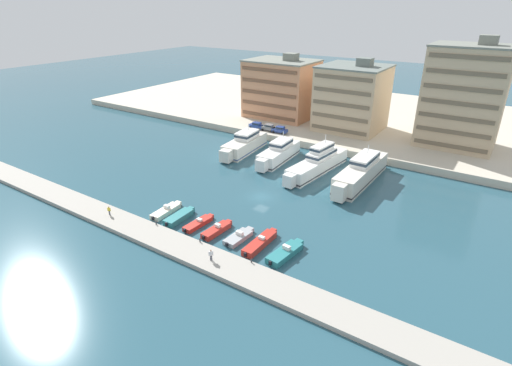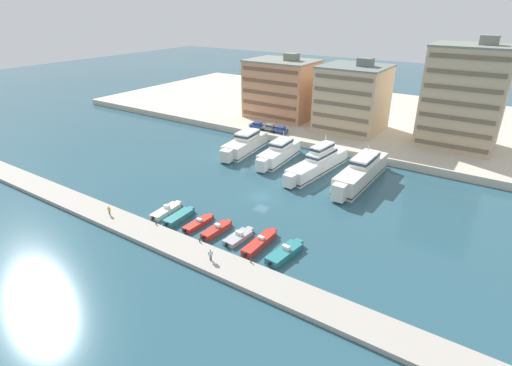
# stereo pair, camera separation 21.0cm
# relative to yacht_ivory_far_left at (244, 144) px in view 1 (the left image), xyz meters

# --- Properties ---
(ground_plane) EXTENTS (400.00, 400.00, 0.00)m
(ground_plane) POSITION_rel_yacht_ivory_far_left_xyz_m (16.71, -18.24, -1.92)
(ground_plane) COLOR #285160
(quay_promenade) EXTENTS (180.00, 70.00, 1.67)m
(quay_promenade) POSITION_rel_yacht_ivory_far_left_xyz_m (16.71, 45.22, -1.08)
(quay_promenade) COLOR beige
(quay_promenade) RESTS_ON ground
(pier_dock) EXTENTS (120.00, 5.07, 0.67)m
(pier_dock) POSITION_rel_yacht_ivory_far_left_xyz_m (16.71, -39.31, -1.58)
(pier_dock) COLOR #A8A399
(pier_dock) RESTS_ON ground
(yacht_ivory_far_left) EXTENTS (5.98, 18.00, 6.55)m
(yacht_ivory_far_left) POSITION_rel_yacht_ivory_far_left_xyz_m (0.00, 0.00, 0.00)
(yacht_ivory_far_left) COLOR silver
(yacht_ivory_far_left) RESTS_ON ground
(yacht_white_left) EXTENTS (4.96, 16.99, 6.36)m
(yacht_white_left) POSITION_rel_yacht_ivory_far_left_xyz_m (9.87, -0.54, -0.08)
(yacht_white_left) COLOR white
(yacht_white_left) RESTS_ON ground
(yacht_white_mid_left) EXTENTS (5.78, 21.84, 7.53)m
(yacht_white_mid_left) POSITION_rel_yacht_ivory_far_left_xyz_m (20.09, -1.57, 0.13)
(yacht_white_mid_left) COLOR white
(yacht_white_mid_left) RESTS_ON ground
(yacht_ivory_center_left) EXTENTS (4.52, 22.46, 7.02)m
(yacht_ivory_center_left) POSITION_rel_yacht_ivory_far_left_xyz_m (29.56, -1.69, 0.24)
(yacht_ivory_center_left) COLOR silver
(yacht_ivory_center_left) RESTS_ON ground
(motorboat_cream_far_left) EXTENTS (2.30, 6.98, 1.35)m
(motorboat_cream_far_left) POSITION_rel_yacht_ivory_far_left_xyz_m (6.50, -32.49, -1.50)
(motorboat_cream_far_left) COLOR beige
(motorboat_cream_far_left) RESTS_ON ground
(motorboat_teal_left) EXTENTS (2.17, 6.68, 0.96)m
(motorboat_teal_left) POSITION_rel_yacht_ivory_far_left_xyz_m (9.97, -32.92, -1.43)
(motorboat_teal_left) COLOR teal
(motorboat_teal_left) RESTS_ON ground
(motorboat_red_mid_left) EXTENTS (1.88, 6.48, 1.09)m
(motorboat_red_mid_left) POSITION_rel_yacht_ivory_far_left_xyz_m (13.89, -32.64, -1.54)
(motorboat_red_mid_left) COLOR red
(motorboat_red_mid_left) RESTS_ON ground
(motorboat_red_center_left) EXTENTS (1.94, 6.40, 1.42)m
(motorboat_red_center_left) POSITION_rel_yacht_ivory_far_left_xyz_m (17.75, -32.72, -1.44)
(motorboat_red_center_left) COLOR red
(motorboat_red_center_left) RESTS_ON ground
(motorboat_grey_center) EXTENTS (2.32, 6.13, 1.28)m
(motorboat_grey_center) POSITION_rel_yacht_ivory_far_left_xyz_m (21.77, -32.36, -1.52)
(motorboat_grey_center) COLOR #9EA3A8
(motorboat_grey_center) RESTS_ON ground
(motorboat_red_center_right) EXTENTS (1.79, 8.14, 1.41)m
(motorboat_red_center_right) POSITION_rel_yacht_ivory_far_left_xyz_m (25.46, -32.07, -1.39)
(motorboat_red_center_right) COLOR red
(motorboat_red_center_right) RESTS_ON ground
(motorboat_teal_mid_right) EXTENTS (2.82, 7.51, 1.54)m
(motorboat_teal_mid_right) POSITION_rel_yacht_ivory_far_left_xyz_m (29.81, -32.19, -1.41)
(motorboat_teal_mid_right) COLOR teal
(motorboat_teal_mid_right) RESTS_ON ground
(car_blue_far_left) EXTENTS (4.17, 2.07, 1.80)m
(car_blue_far_left) POSITION_rel_yacht_ivory_far_left_xyz_m (-5.04, 12.87, 0.74)
(car_blue_far_left) COLOR #28428E
(car_blue_far_left) RESTS_ON quay_promenade
(car_grey_left) EXTENTS (4.20, 2.12, 1.80)m
(car_grey_left) POSITION_rel_yacht_ivory_far_left_xyz_m (-1.28, 13.12, 0.74)
(car_grey_left) COLOR slate
(car_grey_left) RESTS_ON quay_promenade
(car_blue_mid_left) EXTENTS (4.16, 2.05, 1.80)m
(car_blue_mid_left) POSITION_rel_yacht_ivory_far_left_xyz_m (2.21, 13.01, 0.74)
(car_blue_mid_left) COLOR #28428E
(car_blue_mid_left) RESTS_ON quay_promenade
(apartment_block_far_left) EXTENTS (19.38, 14.65, 18.31)m
(apartment_block_far_left) POSITION_rel_yacht_ivory_far_left_xyz_m (-6.29, 27.92, 7.97)
(apartment_block_far_left) COLOR tan
(apartment_block_far_left) RESTS_ON quay_promenade
(apartment_block_left) EXTENTS (16.35, 15.80, 18.64)m
(apartment_block_left) POSITION_rel_yacht_ivory_far_left_xyz_m (15.86, 26.76, 8.14)
(apartment_block_left) COLOR #C6AD89
(apartment_block_left) RESTS_ON quay_promenade
(apartment_block_mid_left) EXTENTS (17.10, 13.37, 24.96)m
(apartment_block_mid_left) POSITION_rel_yacht_ivory_far_left_xyz_m (41.74, 28.00, 11.30)
(apartment_block_mid_left) COLOR #C6AD89
(apartment_block_mid_left) RESTS_ON quay_promenade
(pedestrian_near_edge) EXTENTS (0.48, 0.54, 1.72)m
(pedestrian_near_edge) POSITION_rel_yacht_ivory_far_left_xyz_m (22.38, -39.67, -0.22)
(pedestrian_near_edge) COLOR #282D3D
(pedestrian_near_edge) RESTS_ON pier_dock
(pedestrian_mid_deck) EXTENTS (0.57, 0.34, 1.56)m
(pedestrian_mid_deck) POSITION_rel_yacht_ivory_far_left_xyz_m (0.10, -39.09, -0.32)
(pedestrian_mid_deck) COLOR #4C515B
(pedestrian_mid_deck) RESTS_ON pier_dock
(bollard_west) EXTENTS (0.20, 0.20, 0.61)m
(bollard_west) POSITION_rel_yacht_ivory_far_left_xyz_m (8.87, -37.03, -0.92)
(bollard_west) COLOR #2D2D33
(bollard_west) RESTS_ON pier_dock
(bollard_west_mid) EXTENTS (0.20, 0.20, 0.61)m
(bollard_west_mid) POSITION_rel_yacht_ivory_far_left_xyz_m (18.06, -37.03, -0.92)
(bollard_west_mid) COLOR #2D2D33
(bollard_west_mid) RESTS_ON pier_dock
(bollard_east_mid) EXTENTS (0.20, 0.20, 0.61)m
(bollard_east_mid) POSITION_rel_yacht_ivory_far_left_xyz_m (27.25, -37.03, -0.92)
(bollard_east_mid) COLOR #2D2D33
(bollard_east_mid) RESTS_ON pier_dock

